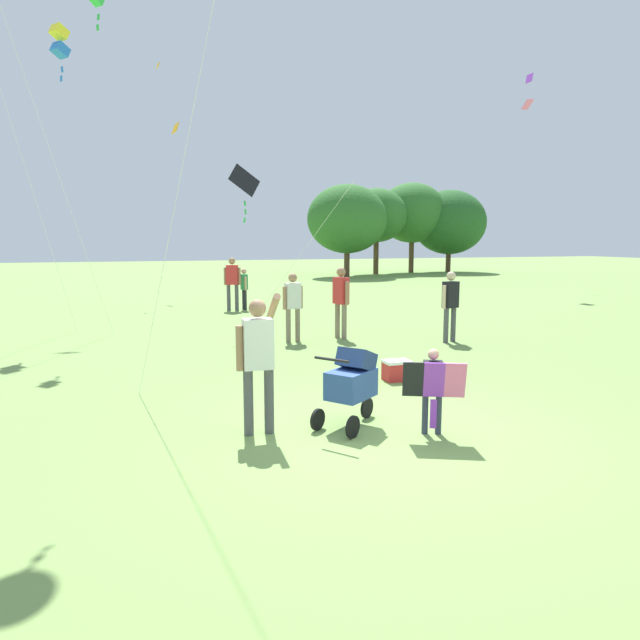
# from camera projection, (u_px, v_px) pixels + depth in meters

# --- Properties ---
(ground_plane) EXTENTS (120.00, 120.00, 0.00)m
(ground_plane) POSITION_uv_depth(u_px,v_px,m) (388.00, 436.00, 7.10)
(ground_plane) COLOR #75994C
(treeline_distant) EXTENTS (40.49, 8.00, 6.40)m
(treeline_distant) POSITION_uv_depth(u_px,v_px,m) (291.00, 217.00, 37.68)
(treeline_distant) COLOR brown
(treeline_distant) RESTS_ON ground
(child_with_butterfly_kite) EXTENTS (0.75, 0.51, 1.08)m
(child_with_butterfly_kite) POSITION_uv_depth(u_px,v_px,m) (433.00, 384.00, 7.05)
(child_with_butterfly_kite) COLOR #33384C
(child_with_butterfly_kite) RESTS_ON ground
(person_adult_flyer) EXTENTS (0.55, 0.51, 1.76)m
(person_adult_flyer) POSITION_uv_depth(u_px,v_px,m) (258.00, 354.00, 7.04)
(person_adult_flyer) COLOR #4C4C51
(person_adult_flyer) RESTS_ON ground
(stroller) EXTENTS (1.04, 0.91, 1.03)m
(stroller) POSITION_uv_depth(u_px,v_px,m) (352.00, 380.00, 7.41)
(stroller) COLOR black
(stroller) RESTS_ON ground
(kite_green_novelty) EXTENTS (1.68, 2.04, 7.64)m
(kite_green_novelty) POSITION_uv_depth(u_px,v_px,m) (59.00, 43.00, 14.19)
(kite_green_novelty) COLOR yellow
(kite_green_novelty) RESTS_ON ground
(kite_blue_high) EXTENTS (2.56, 2.73, 4.39)m
(kite_blue_high) POSITION_uv_depth(u_px,v_px,m) (247.00, 186.00, 15.08)
(kite_blue_high) COLOR black
(kite_blue_high) RESTS_ON ground
(distant_kites_cluster) EXTENTS (20.53, 5.12, 7.31)m
(distant_kites_cluster) POSITION_uv_depth(u_px,v_px,m) (361.00, 63.00, 24.68)
(distant_kites_cluster) COLOR pink
(person_red_shirt) EXTENTS (0.33, 0.54, 1.73)m
(person_red_shirt) POSITION_uv_depth(u_px,v_px,m) (341.00, 297.00, 13.95)
(person_red_shirt) COLOR #7F705B
(person_red_shirt) RESTS_ON ground
(person_sitting_far) EXTENTS (0.51, 0.28, 1.62)m
(person_sitting_far) POSITION_uv_depth(u_px,v_px,m) (293.00, 302.00, 13.45)
(person_sitting_far) COLOR #7F705B
(person_sitting_far) RESTS_ON ground
(person_couple_left) EXTENTS (0.51, 0.32, 1.66)m
(person_couple_left) POSITION_uv_depth(u_px,v_px,m) (450.00, 301.00, 13.43)
(person_couple_left) COLOR #4C4C51
(person_couple_left) RESTS_ON ground
(person_kid_running) EXTENTS (0.55, 0.35, 1.79)m
(person_kid_running) POSITION_uv_depth(u_px,v_px,m) (232.00, 279.00, 19.48)
(person_kid_running) COLOR #4C4C51
(person_kid_running) RESTS_ON ground
(person_back_turned) EXTENTS (0.21, 0.45, 1.41)m
(person_back_turned) POSITION_uv_depth(u_px,v_px,m) (244.00, 286.00, 19.69)
(person_back_turned) COLOR #232328
(person_back_turned) RESTS_ON ground
(cooler_box) EXTENTS (0.45, 0.33, 0.35)m
(cooler_box) POSITION_uv_depth(u_px,v_px,m) (397.00, 370.00, 9.87)
(cooler_box) COLOR red
(cooler_box) RESTS_ON ground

